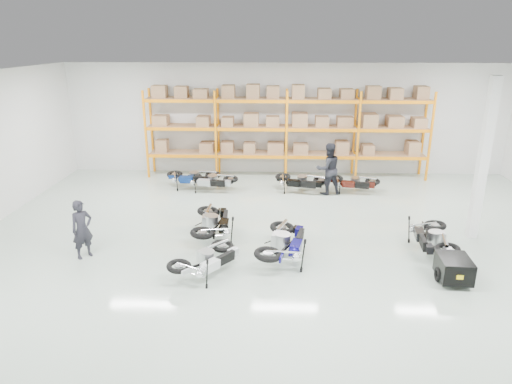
{
  "coord_description": "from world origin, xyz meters",
  "views": [
    {
      "loc": [
        -0.45,
        -11.73,
        5.37
      ],
      "look_at": [
        -0.99,
        0.98,
        1.1
      ],
      "focal_mm": 32.0,
      "sensor_mm": 36.0,
      "label": 1
    }
  ],
  "objects_px": {
    "trailer": "(454,268)",
    "person_back": "(328,169)",
    "moto_back_a": "(193,174)",
    "moto_black_far_left": "(214,218)",
    "moto_back_c": "(301,178)",
    "person_left": "(82,229)",
    "moto_touring_right": "(432,233)",
    "moto_back_b": "(211,177)",
    "moto_blue_centre": "(285,237)",
    "moto_silver_left": "(208,255)",
    "moto_back_d": "(354,179)"
  },
  "relations": [
    {
      "from": "trailer",
      "to": "person_back",
      "type": "height_order",
      "value": "person_back"
    },
    {
      "from": "moto_back_a",
      "to": "person_back",
      "type": "bearing_deg",
      "value": -93.93
    },
    {
      "from": "moto_black_far_left",
      "to": "moto_back_a",
      "type": "bearing_deg",
      "value": -75.55
    },
    {
      "from": "moto_back_c",
      "to": "person_left",
      "type": "height_order",
      "value": "person_left"
    },
    {
      "from": "moto_black_far_left",
      "to": "moto_back_c",
      "type": "relative_size",
      "value": 1.11
    },
    {
      "from": "person_back",
      "to": "moto_touring_right",
      "type": "bearing_deg",
      "value": 97.29
    },
    {
      "from": "trailer",
      "to": "moto_back_c",
      "type": "distance_m",
      "value": 7.28
    },
    {
      "from": "moto_black_far_left",
      "to": "moto_back_c",
      "type": "height_order",
      "value": "moto_black_far_left"
    },
    {
      "from": "moto_back_b",
      "to": "moto_back_c",
      "type": "relative_size",
      "value": 0.97
    },
    {
      "from": "moto_black_far_left",
      "to": "moto_back_a",
      "type": "relative_size",
      "value": 1.09
    },
    {
      "from": "moto_blue_centre",
      "to": "trailer",
      "type": "bearing_deg",
      "value": 177.93
    },
    {
      "from": "moto_silver_left",
      "to": "moto_back_d",
      "type": "height_order",
      "value": "moto_silver_left"
    },
    {
      "from": "moto_back_a",
      "to": "moto_blue_centre",
      "type": "bearing_deg",
      "value": -148.16
    },
    {
      "from": "trailer",
      "to": "moto_back_a",
      "type": "height_order",
      "value": "moto_back_a"
    },
    {
      "from": "moto_black_far_left",
      "to": "moto_back_b",
      "type": "height_order",
      "value": "moto_black_far_left"
    },
    {
      "from": "trailer",
      "to": "moto_back_a",
      "type": "distance_m",
      "value": 9.97
    },
    {
      "from": "moto_black_far_left",
      "to": "trailer",
      "type": "distance_m",
      "value": 6.29
    },
    {
      "from": "moto_back_d",
      "to": "person_left",
      "type": "xyz_separation_m",
      "value": [
        -7.8,
        -5.64,
        0.28
      ]
    },
    {
      "from": "moto_black_far_left",
      "to": "moto_back_b",
      "type": "bearing_deg",
      "value": -83.75
    },
    {
      "from": "trailer",
      "to": "person_left",
      "type": "xyz_separation_m",
      "value": [
        -9.05,
        0.93,
        0.41
      ]
    },
    {
      "from": "moto_blue_centre",
      "to": "person_left",
      "type": "xyz_separation_m",
      "value": [
        -5.18,
        -0.07,
        0.16
      ]
    },
    {
      "from": "moto_black_far_left",
      "to": "trailer",
      "type": "xyz_separation_m",
      "value": [
        5.86,
        -2.28,
        -0.23
      ]
    },
    {
      "from": "trailer",
      "to": "moto_touring_right",
      "type": "bearing_deg",
      "value": 93.47
    },
    {
      "from": "moto_touring_right",
      "to": "trailer",
      "type": "distance_m",
      "value": 1.61
    },
    {
      "from": "trailer",
      "to": "person_back",
      "type": "distance_m",
      "value": 6.75
    },
    {
      "from": "moto_silver_left",
      "to": "person_left",
      "type": "xyz_separation_m",
      "value": [
        -3.33,
        0.81,
        0.25
      ]
    },
    {
      "from": "moto_back_c",
      "to": "moto_touring_right",
      "type": "bearing_deg",
      "value": -131.16
    },
    {
      "from": "moto_blue_centre",
      "to": "person_back",
      "type": "relative_size",
      "value": 1.07
    },
    {
      "from": "moto_back_c",
      "to": "moto_back_d",
      "type": "distance_m",
      "value": 1.95
    },
    {
      "from": "moto_silver_left",
      "to": "moto_black_far_left",
      "type": "relative_size",
      "value": 0.88
    },
    {
      "from": "moto_back_a",
      "to": "moto_back_d",
      "type": "distance_m",
      "value": 6.02
    },
    {
      "from": "moto_blue_centre",
      "to": "person_left",
      "type": "height_order",
      "value": "person_left"
    },
    {
      "from": "moto_back_a",
      "to": "moto_silver_left",
      "type": "bearing_deg",
      "value": -165.44
    },
    {
      "from": "person_back",
      "to": "moto_black_far_left",
      "type": "bearing_deg",
      "value": 30.26
    },
    {
      "from": "moto_touring_right",
      "to": "trailer",
      "type": "relative_size",
      "value": 1.24
    },
    {
      "from": "moto_silver_left",
      "to": "person_back",
      "type": "relative_size",
      "value": 0.9
    },
    {
      "from": "trailer",
      "to": "moto_back_a",
      "type": "xyz_separation_m",
      "value": [
        -7.26,
        6.83,
        0.19
      ]
    },
    {
      "from": "moto_silver_left",
      "to": "moto_back_a",
      "type": "relative_size",
      "value": 0.96
    },
    {
      "from": "person_left",
      "to": "moto_back_b",
      "type": "bearing_deg",
      "value": 16.31
    },
    {
      "from": "moto_back_b",
      "to": "person_back",
      "type": "bearing_deg",
      "value": -83.67
    },
    {
      "from": "moto_touring_right",
      "to": "person_back",
      "type": "relative_size",
      "value": 0.96
    },
    {
      "from": "moto_black_far_left",
      "to": "moto_blue_centre",
      "type": "bearing_deg",
      "value": 144.51
    },
    {
      "from": "moto_silver_left",
      "to": "moto_black_far_left",
      "type": "distance_m",
      "value": 2.16
    },
    {
      "from": "moto_black_far_left",
      "to": "moto_touring_right",
      "type": "bearing_deg",
      "value": 170.66
    },
    {
      "from": "moto_back_c",
      "to": "moto_black_far_left",
      "type": "bearing_deg",
      "value": 163.8
    },
    {
      "from": "moto_back_a",
      "to": "moto_back_b",
      "type": "distance_m",
      "value": 0.8
    },
    {
      "from": "moto_blue_centre",
      "to": "moto_back_d",
      "type": "bearing_deg",
      "value": -102.8
    },
    {
      "from": "moto_blue_centre",
      "to": "trailer",
      "type": "height_order",
      "value": "moto_blue_centre"
    },
    {
      "from": "moto_back_a",
      "to": "moto_back_c",
      "type": "height_order",
      "value": "moto_back_a"
    },
    {
      "from": "person_left",
      "to": "person_back",
      "type": "relative_size",
      "value": 0.82
    }
  ]
}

